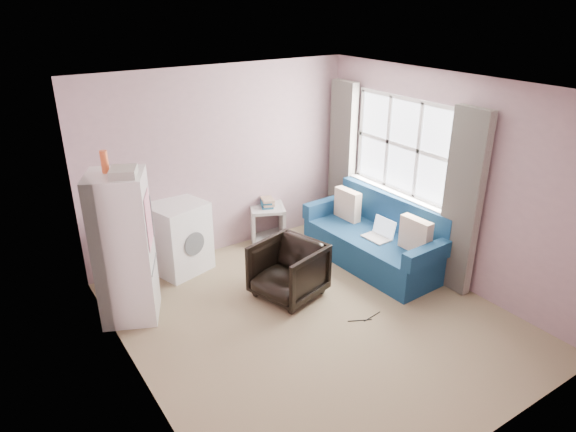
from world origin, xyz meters
The scene contains 8 objects.
room centered at (0.02, 0.01, 1.25)m, with size 3.84×4.24×2.54m.
armchair centered at (0.02, 0.55, 0.37)m, with size 0.71×0.67×0.73m, color black.
fridge centered at (-1.64, 1.17, 0.84)m, with size 0.75×0.75×1.88m.
washing_machine centered at (-0.79, 1.87, 0.48)m, with size 0.80×0.80×0.91m.
side_table centered at (0.60, 1.96, 0.30)m, with size 0.63×0.63×0.65m.
sofa centered at (1.47, 0.60, 0.32)m, with size 0.98×2.00×0.87m.
window_dressing centered at (1.78, 0.70, 1.11)m, with size 0.17×2.62×2.18m.
floor_cables centered at (0.47, -0.33, 0.01)m, with size 0.42×0.13×0.01m.
Camera 1 is at (-2.86, -3.79, 3.29)m, focal length 32.00 mm.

